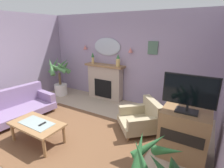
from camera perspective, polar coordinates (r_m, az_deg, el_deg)
name	(u,v)px	position (r m, az deg, el deg)	size (l,w,h in m)	color
floor	(63,145)	(3.92, -16.05, -18.88)	(6.43, 6.40, 0.10)	tan
wall_back	(124,59)	(5.46, 3.93, 8.37)	(6.43, 0.10, 2.73)	#9E8CA8
patterned_rug	(69,138)	(4.00, -13.98, -16.92)	(3.20, 2.40, 0.01)	brown
fireplace	(105,82)	(5.73, -2.34, 0.67)	(1.36, 0.36, 1.16)	tan
mantel_vase_right	(93,57)	(5.79, -6.39, 8.77)	(0.10, 0.10, 0.37)	tan
mantel_vase_centre	(118,61)	(5.28, 1.99, 7.75)	(0.13, 0.13, 0.39)	tan
wall_mirror	(107,47)	(5.63, -1.69, 12.21)	(0.96, 0.06, 0.56)	#B2BCC6
wall_sconce_left	(85,47)	(6.09, -8.88, 11.94)	(0.14, 0.14, 0.14)	#D17066
wall_sconce_right	(130,50)	(5.19, 6.14, 11.11)	(0.14, 0.14, 0.14)	#D17066
framed_picture	(153,48)	(5.01, 13.38, 11.54)	(0.28, 0.03, 0.36)	#4C6B56
coffee_table	(37,126)	(3.88, -23.62, -12.52)	(1.10, 0.60, 0.45)	olive
tv_remote	(42,124)	(3.75, -22.05, -12.19)	(0.04, 0.16, 0.02)	black
floral_couch	(17,106)	(5.18, -29.02, -6.48)	(1.03, 1.79, 0.76)	gray
armchair_in_corner	(142,118)	(4.07, 9.95, -11.00)	(1.14, 1.14, 0.71)	tan
tv_cabinet	(183,134)	(3.44, 22.55, -15.14)	(0.80, 0.57, 0.90)	olive
tv_flatscreen	(189,93)	(3.09, 24.20, -2.71)	(0.84, 0.24, 0.65)	black
potted_plant_tall_palm	(60,76)	(6.29, -16.95, 2.46)	(0.85, 0.87, 1.34)	silver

